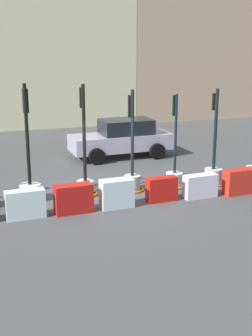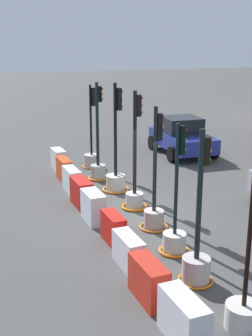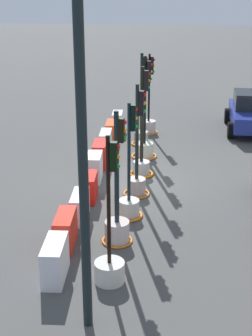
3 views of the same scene
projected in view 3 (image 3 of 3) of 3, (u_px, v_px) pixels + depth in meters
The scene contains 19 objects.
ground_plane at pixel (130, 182), 16.27m from camera, with size 120.00×120.00×0.00m, color #484948.
traffic_light_0 at pixel (149, 121), 21.32m from camera, with size 0.81×0.81×3.39m.
traffic_light_1 at pixel (141, 129), 19.73m from camera, with size 0.79×0.79×3.64m.
traffic_light_2 at pixel (144, 142), 18.37m from camera, with size 0.96×0.96×3.75m.
traffic_light_3 at pixel (142, 156), 16.64m from camera, with size 0.83×0.83×3.68m.
traffic_light_4 at pixel (137, 174), 15.12m from camera, with size 0.82×0.82×3.45m.
traffic_light_5 at pixel (129, 200), 13.74m from camera, with size 0.79×0.79×3.27m.
traffic_light_6 at pixel (117, 221), 12.39m from camera, with size 0.79×0.79×3.42m.
traffic_light_7 at pixel (110, 260), 10.76m from camera, with size 0.67×0.67×3.38m.
construction_barrier_0 at pixel (117, 122), 21.59m from camera, with size 1.03×0.48×0.83m.
construction_barrier_1 at pixel (111, 132), 20.14m from camera, with size 1.13×0.43×0.84m.
construction_barrier_2 at pixel (106, 142), 18.87m from camera, with size 1.15×0.46×0.84m.
construction_barrier_3 at pixel (100, 154), 17.55m from camera, with size 1.16×0.52×0.87m.
construction_barrier_4 at pixel (94, 168), 16.28m from camera, with size 1.05×0.53×0.89m.
construction_barrier_5 at pixel (90, 188), 14.85m from camera, with size 1.02×0.43×0.79m.
construction_barrier_6 at pixel (80, 207), 13.61m from camera, with size 1.14×0.48×0.77m.
construction_barrier_7 at pixel (65, 230), 12.26m from camera, with size 1.17×0.50×0.85m.
construction_barrier_8 at pixel (55, 261), 10.92m from camera, with size 1.18×0.52×0.88m.
street_lamp_post at pixel (82, 136), 8.24m from camera, with size 0.36×0.36×6.69m.
Camera 3 is at (14.96, 1.41, 6.26)m, focal length 52.89 mm.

